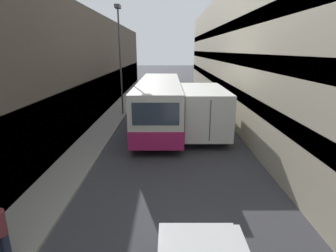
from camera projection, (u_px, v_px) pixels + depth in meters
The scene contains 9 objects.
ground_plane at pixel (171, 142), 14.55m from camera, with size 150.00×150.00×0.00m, color #38383D.
sidewalk_left at pixel (93, 141), 14.54m from camera, with size 1.77×60.00×0.11m.
building_left_shopfront at pixel (50, 80), 13.60m from camera, with size 2.40×60.00×7.54m.
building_right_apartment at pixel (274, 56), 13.24m from camera, with size 2.40×60.00×9.35m.
bus at pixel (160, 103), 17.15m from camera, with size 2.63×11.05×3.01m.
box_truck at pixel (202, 107), 16.15m from camera, with size 2.45×7.43×2.81m.
panel_van at pixel (160, 87), 27.91m from camera, with size 1.86×4.64×2.02m.
pedestrian at pixel (0, 231), 6.00m from camera, with size 0.36×0.34×1.53m.
street_lamp at pixel (120, 42), 19.06m from camera, with size 0.36×0.80×7.87m.
Camera 1 is at (-0.16, 1.28, 4.94)m, focal length 28.00 mm.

